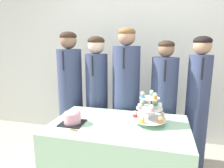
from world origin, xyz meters
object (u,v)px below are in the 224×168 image
Objects in this scene: student_2 at (126,101)px; student_4 at (197,108)px; student_3 at (163,109)px; round_cake at (72,117)px; cake_knife at (78,131)px; student_1 at (97,100)px; cupcake_stand at (149,110)px; student_0 at (71,98)px.

student_4 is (0.79, -0.00, -0.02)m from student_2.
round_cake is at bearing -139.67° from student_3.
cake_knife is at bearing -129.41° from student_3.
cake_knife is 0.83m from student_1.
student_1 is at bearing 180.00° from student_4.
student_4 is (0.48, 0.51, -0.10)m from cupcake_stand.
student_4 is at bearing 46.56° from cupcake_stand.
student_4 is (0.36, -0.00, 0.05)m from student_3.
cupcake_stand is at bearing 44.18° from cake_knife.
cupcake_stand is (0.55, 0.32, 0.13)m from cake_knife.
cupcake_stand is 0.21× the size of student_3.
student_1 reaches higher than round_cake.
student_4 is at bearing -0.00° from student_1.
student_1 is at bearing 89.53° from round_cake.
student_2 reaches higher than cupcake_stand.
round_cake is 0.77m from student_2.
student_2 is 0.79m from student_4.
cupcake_stand is 1.15m from student_0.
student_4 reaches higher than cake_knife.
round_cake is 0.13× the size of student_2.
student_3 is at bearing 76.42° from cupcake_stand.
student_2 reaches higher than cake_knife.
student_0 is at bearing 153.71° from cupcake_stand.
cupcake_stand is at bearing -58.52° from student_2.
student_0 is 1.07× the size of student_3.
student_3 is at bearing 40.33° from round_cake.
student_0 reaches higher than cupcake_stand.
round_cake is at bearing 144.41° from cake_knife.
student_1 is 1.01× the size of student_4.
cake_knife is 0.16× the size of student_2.
round_cake is 0.20m from cake_knife.
cake_knife is at bearing -150.20° from cupcake_stand.
student_1 reaches higher than student_3.
cake_knife is 0.17× the size of student_4.
cake_knife is 0.65m from cupcake_stand.
student_1 is 1.15m from student_4.
cake_knife is at bearing -141.46° from student_4.
student_4 is at bearing 52.92° from cake_knife.
student_0 is (-1.02, 0.51, -0.09)m from cupcake_stand.
cake_knife is 0.95m from student_0.
student_0 is at bearing 117.13° from round_cake.
student_3 is 0.97× the size of student_4.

